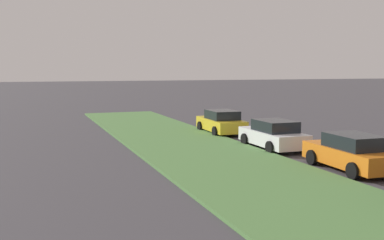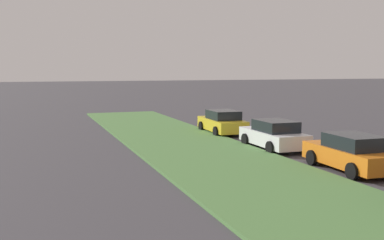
{
  "view_description": "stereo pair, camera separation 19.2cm",
  "coord_description": "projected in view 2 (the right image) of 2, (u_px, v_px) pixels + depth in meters",
  "views": [
    {
      "loc": [
        -0.93,
        14.67,
        4.05
      ],
      "look_at": [
        18.74,
        7.53,
        1.69
      ],
      "focal_mm": 42.78,
      "sensor_mm": 36.0,
      "label": 1
    },
    {
      "loc": [
        -1.0,
        14.49,
        4.05
      ],
      "look_at": [
        18.74,
        7.53,
        1.69
      ],
      "focal_mm": 42.78,
      "sensor_mm": 36.0,
      "label": 2
    }
  ],
  "objects": [
    {
      "name": "parked_car_yellow",
      "position": [
        222.0,
        122.0,
        28.57
      ],
      "size": [
        4.35,
        2.11,
        1.47
      ],
      "rotation": [
        0.0,
        0.0,
        -0.03
      ],
      "color": "gold",
      "rests_on": "ground"
    },
    {
      "name": "grass_median",
      "position": [
        313.0,
        207.0,
        13.27
      ],
      "size": [
        60.0,
        6.0,
        0.12
      ],
      "primitive_type": "cube",
      "color": "#517F42",
      "rests_on": "ground"
    },
    {
      "name": "parked_car_white",
      "position": [
        274.0,
        135.0,
        23.07
      ],
      "size": [
        4.31,
        2.04,
        1.47
      ],
      "rotation": [
        0.0,
        0.0,
        -0.01
      ],
      "color": "silver",
      "rests_on": "ground"
    },
    {
      "name": "parked_car_orange",
      "position": [
        352.0,
        153.0,
        18.13
      ],
      "size": [
        4.36,
        2.13,
        1.47
      ],
      "rotation": [
        0.0,
        0.0,
        -0.03
      ],
      "color": "orange",
      "rests_on": "ground"
    }
  ]
}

